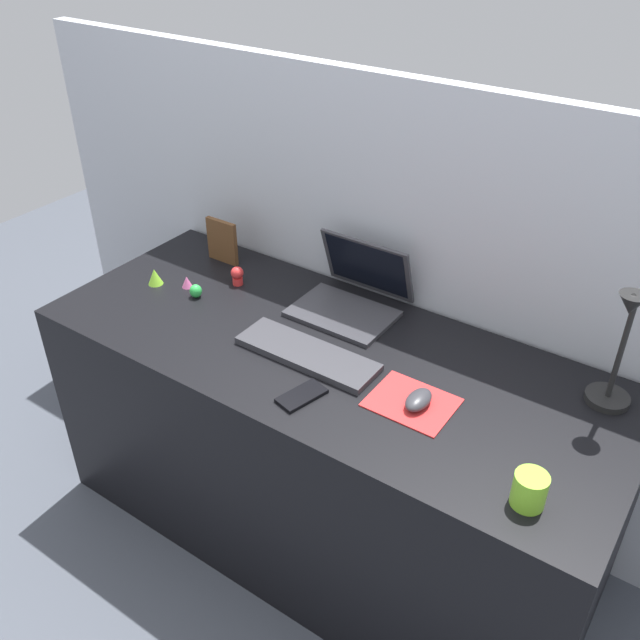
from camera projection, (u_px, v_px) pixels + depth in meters
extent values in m
plane|color=#474C56|center=(326.00, 527.00, 2.33)|extent=(6.00, 6.00, 0.00)
cube|color=#B2B7C1|center=(394.00, 301.00, 2.21)|extent=(2.89, 0.05, 1.41)
cube|color=black|center=(326.00, 447.00, 2.13)|extent=(1.69, 0.68, 0.74)
cube|color=#333338|center=(342.00, 314.00, 2.06)|extent=(0.30, 0.21, 0.01)
cube|color=#333338|center=(367.00, 266.00, 2.10)|extent=(0.30, 0.07, 0.19)
cube|color=black|center=(366.00, 266.00, 2.10)|extent=(0.27, 0.06, 0.17)
cube|color=#333338|center=(307.00, 354.00, 1.89)|extent=(0.41, 0.13, 0.02)
cube|color=red|center=(412.00, 402.00, 1.73)|extent=(0.21, 0.17, 0.00)
ellipsoid|color=#333338|center=(418.00, 400.00, 1.71)|extent=(0.06, 0.10, 0.03)
cube|color=black|center=(302.00, 396.00, 1.75)|extent=(0.09, 0.14, 0.01)
cylinder|color=black|center=(607.00, 398.00, 1.74)|extent=(0.11, 0.11, 0.02)
cylinder|color=black|center=(622.00, 349.00, 1.65)|extent=(0.01, 0.01, 0.29)
cylinder|color=black|center=(634.00, 301.00, 1.54)|extent=(0.01, 0.08, 0.07)
cone|color=black|center=(631.00, 304.00, 1.52)|extent=(0.06, 0.06, 0.05)
cube|color=brown|center=(222.00, 241.00, 2.31)|extent=(0.12, 0.02, 0.15)
cylinder|color=#8CDB33|center=(529.00, 490.00, 1.44)|extent=(0.07, 0.07, 0.08)
cylinder|color=red|center=(238.00, 281.00, 2.22)|extent=(0.03, 0.03, 0.02)
sphere|color=red|center=(237.00, 273.00, 2.20)|extent=(0.04, 0.04, 0.04)
cone|color=pink|center=(187.00, 282.00, 2.20)|extent=(0.03, 0.03, 0.04)
ellipsoid|color=green|center=(195.00, 291.00, 2.15)|extent=(0.04, 0.04, 0.04)
cone|color=#8CDB33|center=(155.00, 277.00, 2.21)|extent=(0.05, 0.05, 0.05)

